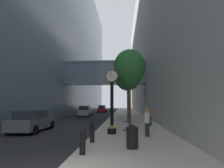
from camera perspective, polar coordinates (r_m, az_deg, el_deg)
The scene contains 15 objects.
ground_plane at distance 31.79m, azimuth -0.07°, elevation -9.84°, with size 110.00×110.00×0.00m, color #262628.
sidewalk_right at distance 34.72m, azimuth 4.67°, elevation -9.38°, with size 5.30×80.00×0.14m, color beige.
building_block_left at distance 39.94m, azimuth -16.86°, elevation 16.00°, with size 21.46×80.00×33.94m.
building_block_right at distance 37.47m, azimuth 15.76°, elevation 12.76°, with size 9.00×80.00×28.07m.
street_clock at distance 12.27m, azimuth -0.04°, elevation -4.06°, with size 0.84×0.55×4.37m.
bollard_nearest at distance 7.58m, azimuth -9.12°, elevation -16.69°, with size 0.25×0.25×1.07m.
bollard_second at distance 9.74m, azimuth -6.15°, elevation -14.33°, with size 0.25×0.25×1.07m.
street_tree_near at distance 14.09m, azimuth 5.42°, elevation 5.04°, with size 2.40×2.40×6.08m.
street_tree_mid_near at distance 20.33m, azimuth 4.85°, elevation 2.47°, with size 2.85×2.85×6.63m.
trash_bin at distance 8.51m, azimuth 6.29°, elevation -15.71°, with size 0.53×0.53×1.05m.
pedestrian_walking at distance 11.55m, azimuth 10.81°, elevation -11.34°, with size 0.43×0.43×1.67m.
pedestrian_by_clock at distance 16.87m, azimuth 11.66°, elevation -9.41°, with size 0.44×0.44×1.77m.
car_silver_near at distance 31.30m, azimuth -8.32°, elevation -8.33°, with size 2.11×4.19×1.70m.
car_red_mid at distance 44.11m, azimuth -3.08°, elevation -7.71°, with size 1.99×4.10×1.68m.
car_grey_far at distance 15.47m, azimuth -23.47°, elevation -10.51°, with size 2.10×4.47×1.57m.
Camera 1 is at (2.03, -4.66, 2.11)m, focal length 29.45 mm.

